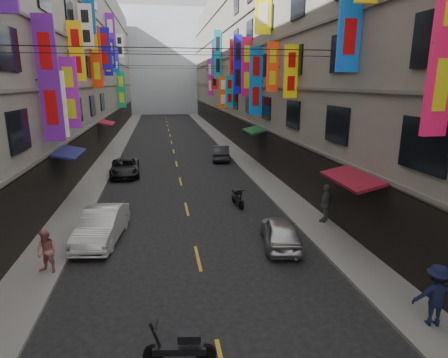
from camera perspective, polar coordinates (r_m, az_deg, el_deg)
name	(u,v)px	position (r m, az deg, el deg)	size (l,w,h in m)	color
sidewalk_left	(112,153)	(38.36, -16.69, 3.87)	(2.00, 90.00, 0.12)	slate
sidewalk_right	(232,149)	(38.76, 1.23, 4.58)	(2.00, 90.00, 0.12)	slate
building_row_left	(35,51)	(39.08, -26.89, 17.05)	(10.14, 90.00, 19.00)	gray
building_row_right	(291,54)	(39.85, 10.25, 18.24)	(10.14, 90.00, 19.00)	gray
haze_block	(163,63)	(87.60, -9.29, 17.09)	(18.00, 8.00, 22.00)	silver
shop_signage	(173,51)	(30.88, -7.81, 18.72)	(14.00, 55.00, 11.76)	#0F37B8
street_awnings	(161,149)	(21.80, -9.59, 4.46)	(13.99, 35.20, 0.41)	#134412
overhead_cables	(176,49)	(25.60, -7.25, 19.03)	(14.00, 38.04, 1.24)	black
lane_markings	(175,157)	(35.15, -7.49, 3.34)	(0.12, 80.20, 0.01)	gold
scooter_crossing	(181,347)	(10.08, -6.60, -24.14)	(1.80, 0.58, 1.14)	black
scooter_far_right	(237,198)	(20.97, 2.06, -2.94)	(0.54, 1.80, 1.14)	black
car_left_mid	(102,225)	(17.16, -18.15, -6.74)	(1.52, 4.37, 1.44)	silver
car_left_far	(125,168)	(28.65, -14.84, 1.70)	(2.05, 4.46, 1.24)	black
car_right_mid	(280,232)	(16.12, 8.56, -7.93)	(1.46, 3.62, 1.23)	silver
car_right_far	(221,153)	(33.35, -0.48, 4.01)	(1.40, 4.02, 1.32)	#2A2A33
pedestrian_lfar	(47,252)	(14.88, -25.38, -9.96)	(0.77, 0.53, 1.59)	#BF656D
pedestrian_rnear	(436,295)	(12.30, 29.58, -15.14)	(1.17, 0.60, 1.81)	#121733
pedestrian_rfar	(326,203)	(18.81, 15.27, -3.54)	(1.11, 0.63, 1.89)	slate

